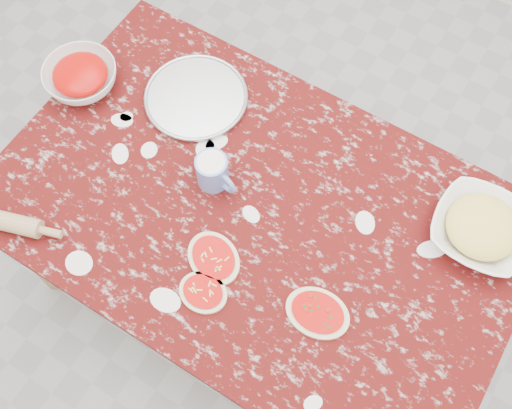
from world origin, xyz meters
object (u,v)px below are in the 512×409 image
Objects in this scene: worktable at (256,222)px; flour_mug at (213,172)px; cheese_bowl at (480,229)px; sauce_bowl at (81,77)px; pizza_tray at (196,98)px.

worktable is 0.22m from flour_mug.
worktable is 0.67m from cheese_bowl.
sauce_bowl is at bearing 172.60° from worktable.
cheese_bowl is (0.98, 0.04, 0.03)m from pizza_tray.
worktable is 6.56× the size of sauce_bowl.
worktable is 4.76× the size of pizza_tray.
pizza_tray is at bearing -177.75° from cheese_bowl.
pizza_tray is 2.30× the size of flour_mug.
sauce_bowl is (-0.35, -0.15, 0.03)m from pizza_tray.
flour_mug is (0.57, -0.07, 0.02)m from sauce_bowl.
cheese_bowl is (0.60, 0.28, 0.12)m from worktable.
worktable is 0.76m from sauce_bowl.
sauce_bowl is (-0.74, 0.10, 0.12)m from worktable.
worktable is 0.47m from pizza_tray.
sauce_bowl is 1.67× the size of flour_mug.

